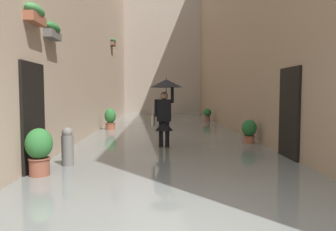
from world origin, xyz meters
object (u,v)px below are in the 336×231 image
at_px(person_wading, 165,101).
at_px(potted_plant_near_left, 207,114).
at_px(potted_plant_mid_left, 249,131).
at_px(mooring_bollard, 68,148).
at_px(potted_plant_far_right, 39,151).
at_px(potted_plant_near_right, 110,119).

height_order(person_wading, potted_plant_near_left, person_wading).
distance_m(potted_plant_mid_left, mooring_bollard, 5.51).
bearing_deg(person_wading, mooring_bollard, 46.26).
xyz_separation_m(person_wading, potted_plant_near_left, (-2.49, -8.51, -0.95)).
bearing_deg(potted_plant_mid_left, mooring_bollard, 31.80).
xyz_separation_m(potted_plant_far_right, mooring_bollard, (-0.28, -0.85, -0.10)).
relative_size(potted_plant_far_right, mooring_bollard, 1.09).
relative_size(potted_plant_mid_left, potted_plant_near_left, 1.04).
relative_size(person_wading, potted_plant_near_left, 2.70).
height_order(potted_plant_near_left, potted_plant_near_right, potted_plant_near_right).
bearing_deg(potted_plant_far_right, potted_plant_mid_left, -142.88).
bearing_deg(person_wading, potted_plant_mid_left, -164.65).
relative_size(potted_plant_near_right, mooring_bollard, 1.10).
bearing_deg(potted_plant_mid_left, potted_plant_far_right, 37.12).
xyz_separation_m(potted_plant_near_right, mooring_bollard, (-0.11, 6.74, -0.07)).
bearing_deg(potted_plant_mid_left, potted_plant_near_left, -89.31).
height_order(potted_plant_near_left, mooring_bollard, mooring_bollard).
height_order(person_wading, potted_plant_mid_left, person_wading).
distance_m(potted_plant_near_left, potted_plant_near_right, 6.15).
relative_size(potted_plant_far_right, potted_plant_near_right, 0.99).
bearing_deg(potted_plant_near_right, mooring_bollard, 90.92).
distance_m(potted_plant_far_right, mooring_bollard, 0.90).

